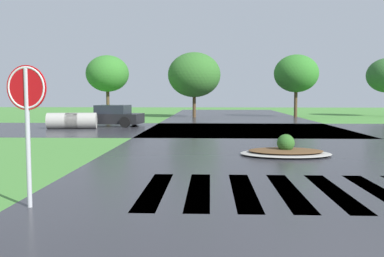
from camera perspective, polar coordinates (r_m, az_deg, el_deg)
asphalt_roadway at (r=14.55m, az=10.44°, el=-3.20°), size 11.01×80.00×0.01m
asphalt_cross_road at (r=24.03m, az=7.27°, el=-0.12°), size 90.00×9.91×0.01m
crosswalk_stripes at (r=9.04m, az=15.48°, el=-8.03°), size 6.75×3.47×0.01m
stop_sign at (r=7.81m, az=-21.05°, el=3.25°), size 0.75×0.19×2.44m
median_island at (r=14.08m, az=12.31°, el=-2.95°), size 2.90×2.00×0.68m
car_white_sedan at (r=26.90m, az=-10.97°, el=1.59°), size 4.40×2.54×1.30m
drainage_pipe_stack at (r=25.34m, az=-15.63°, el=1.00°), size 2.84×1.30×0.90m
background_treeline at (r=37.61m, az=10.54°, el=6.92°), size 36.81×6.36×5.46m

